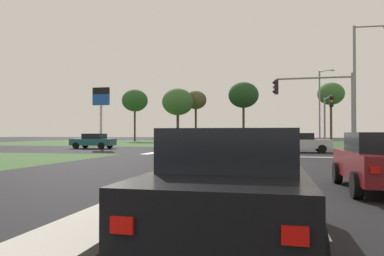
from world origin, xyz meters
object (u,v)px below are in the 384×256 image
(treeline_fifth, at_px, (331,94))
(treeline_fourth, at_px, (243,95))
(treeline_third, at_px, (196,100))
(street_lamp_second, at_px, (358,82))
(fuel_price_totem, at_px, (101,104))
(traffic_signal_near_right, at_px, (321,99))
(pedestrian_at_median, at_px, (252,136))
(car_silver_third, at_px, (301,142))
(car_black_fourth, at_px, (235,184))
(street_lamp_third, at_px, (321,104))
(treeline_near, at_px, (135,101))
(treeline_second, at_px, (178,102))
(traffic_signal_far_right, at_px, (327,112))
(car_maroon_second, at_px, (381,161))
(car_teal_near, at_px, (93,141))

(treeline_fifth, bearing_deg, treeline_fourth, -175.27)
(treeline_third, height_order, treeline_fifth, treeline_fifth)
(street_lamp_second, height_order, fuel_price_totem, street_lamp_second)
(traffic_signal_near_right, bearing_deg, pedestrian_at_median, 105.76)
(car_silver_third, distance_m, fuel_price_totem, 20.05)
(street_lamp_second, relative_size, pedestrian_at_median, 5.59)
(car_silver_third, bearing_deg, treeline_fifth, 168.22)
(car_black_fourth, height_order, treeline_fifth, treeline_fifth)
(street_lamp_third, height_order, treeline_near, treeline_near)
(treeline_fifth, bearing_deg, treeline_second, -167.71)
(treeline_near, height_order, treeline_third, treeline_near)
(street_lamp_third, bearing_deg, car_black_fourth, -98.26)
(fuel_price_totem, relative_size, treeline_fifth, 0.61)
(treeline_fourth, xyz_separation_m, treeline_fifth, (14.62, 1.21, -0.03))
(pedestrian_at_median, relative_size, treeline_fifth, 0.16)
(traffic_signal_far_right, xyz_separation_m, treeline_fourth, (-10.15, 27.48, 4.65))
(traffic_signal_far_right, xyz_separation_m, street_lamp_second, (0.95, -8.37, 1.64))
(treeline_third, bearing_deg, treeline_second, -139.42)
(traffic_signal_near_right, xyz_separation_m, treeline_second, (-19.01, 34.58, 3.09))
(car_maroon_second, bearing_deg, car_black_fourth, -121.72)
(car_teal_near, bearing_deg, pedestrian_at_median, -51.22)
(traffic_signal_near_right, bearing_deg, treeline_third, 113.97)
(street_lamp_second, height_order, treeline_near, treeline_near)
(car_teal_near, distance_m, car_maroon_second, 30.00)
(car_maroon_second, xyz_separation_m, pedestrian_at_median, (-5.41, 34.06, 0.34))
(fuel_price_totem, xyz_separation_m, treeline_third, (3.84, 27.65, 2.72))
(street_lamp_second, xyz_separation_m, fuel_price_totem, (-23.04, 6.14, -0.62))
(car_black_fourth, bearing_deg, traffic_signal_far_right, 80.14)
(traffic_signal_far_right, bearing_deg, car_black_fourth, -99.86)
(car_teal_near, height_order, traffic_signal_far_right, traffic_signal_far_right)
(treeline_second, xyz_separation_m, treeline_fifth, (25.36, 5.52, 1.32))
(treeline_fifth, bearing_deg, street_lamp_third, -102.18)
(traffic_signal_near_right, xyz_separation_m, treeline_third, (-16.38, 36.83, 3.52))
(car_maroon_second, height_order, car_black_fourth, car_black_fourth)
(car_maroon_second, distance_m, pedestrian_at_median, 34.49)
(treeline_fifth, bearing_deg, car_teal_near, -129.87)
(car_teal_near, height_order, pedestrian_at_median, pedestrian_at_median)
(car_teal_near, bearing_deg, treeline_second, -3.07)
(street_lamp_third, xyz_separation_m, treeline_fourth, (-11.01, 15.50, 2.92))
(car_silver_third, bearing_deg, treeline_fourth, -167.47)
(treeline_near, bearing_deg, treeline_fifth, 1.17)
(car_black_fourth, height_order, traffic_signal_far_right, traffic_signal_far_right)
(pedestrian_at_median, relative_size, treeline_second, 0.18)
(traffic_signal_near_right, xyz_separation_m, street_lamp_second, (2.83, 3.04, 1.43))
(car_silver_third, relative_size, car_black_fourth, 0.97)
(car_silver_third, distance_m, treeline_second, 34.77)
(treeline_second, bearing_deg, street_lamp_second, -55.30)
(car_black_fourth, relative_size, treeline_near, 0.47)
(car_teal_near, bearing_deg, traffic_signal_near_right, -111.45)
(car_silver_third, xyz_separation_m, treeline_fourth, (-7.41, 33.35, 7.38))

